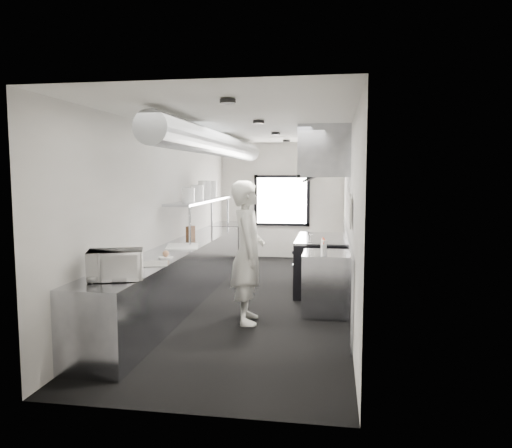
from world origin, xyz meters
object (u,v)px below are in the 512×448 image
at_px(bottle_station, 325,283).
at_px(squeeze_bottle_a, 323,250).
at_px(plate_stack_d, 212,189).
at_px(squeeze_bottle_c, 323,246).
at_px(deli_tub_b, 113,268).
at_px(pass_shelf, 202,201).
at_px(plate_stack_b, 197,193).
at_px(squeeze_bottle_b, 324,247).
at_px(range, 320,264).
at_px(line_cook, 248,252).
at_px(exhaust_hood, 325,154).
at_px(squeeze_bottle_d, 324,246).
at_px(plate_stack_c, 205,190).
at_px(squeeze_bottle_e, 323,244).
at_px(cutting_board, 182,246).
at_px(far_work_table, 229,243).
at_px(knife_block, 191,232).
at_px(prep_counter, 179,275).
at_px(small_plate, 166,257).
at_px(deli_tub_a, 111,269).
at_px(plate_stack_a, 188,195).
at_px(microwave, 115,265).

height_order(bottle_station, squeeze_bottle_a, squeeze_bottle_a).
bearing_deg(plate_stack_d, squeeze_bottle_c, -46.68).
bearing_deg(deli_tub_b, pass_shelf, 88.69).
relative_size(plate_stack_b, squeeze_bottle_b, 1.42).
bearing_deg(range, line_cook, -114.87).
relative_size(exhaust_hood, squeeze_bottle_d, 13.00).
relative_size(plate_stack_c, plate_stack_d, 1.03).
relative_size(range, squeeze_bottle_c, 8.60).
distance_m(line_cook, squeeze_bottle_e, 1.39).
relative_size(cutting_board, squeeze_bottle_d, 3.85).
bearing_deg(plate_stack_c, far_work_table, 88.27).
bearing_deg(range, pass_shelf, 172.33).
bearing_deg(line_cook, knife_block, 27.46).
distance_m(prep_counter, knife_block, 1.14).
bearing_deg(plate_stack_c, squeeze_bottle_d, -38.62).
bearing_deg(squeeze_bottle_a, squeeze_bottle_e, 92.02).
xyz_separation_m(knife_block, squeeze_bottle_c, (2.37, -1.16, -0.02)).
relative_size(squeeze_bottle_b, squeeze_bottle_e, 1.25).
bearing_deg(small_plate, pass_shelf, 94.20).
height_order(pass_shelf, knife_block, pass_shelf).
xyz_separation_m(range, squeeze_bottle_a, (0.09, -1.70, 0.51)).
bearing_deg(squeeze_bottle_e, far_work_table, 122.36).
bearing_deg(plate_stack_b, plate_stack_d, 90.74).
bearing_deg(deli_tub_a, cutting_board, 84.96).
bearing_deg(far_work_table, squeeze_bottle_a, -61.56).
bearing_deg(knife_block, deli_tub_a, -83.04).
bearing_deg(pass_shelf, squeeze_bottle_d, -34.22).
xyz_separation_m(cutting_board, knife_block, (-0.17, 1.00, 0.10)).
bearing_deg(squeeze_bottle_b, plate_stack_a, 157.56).
distance_m(prep_counter, pass_shelf, 1.85).
bearing_deg(cutting_board, deli_tub_a, -95.04).
bearing_deg(deli_tub_a, range, 55.04).
relative_size(deli_tub_b, squeeze_bottle_e, 0.97).
bearing_deg(microwave, plate_stack_b, 70.40).
xyz_separation_m(line_cook, microwave, (-1.19, -1.59, 0.08)).
height_order(pass_shelf, squeeze_bottle_a, pass_shelf).
bearing_deg(squeeze_bottle_d, cutting_board, 178.43).
relative_size(deli_tub_a, plate_stack_a, 0.55).
bearing_deg(pass_shelf, knife_block, -97.42).
xyz_separation_m(deli_tub_a, knife_block, (0.02, 3.10, 0.06)).
height_order(pass_shelf, bottle_station, pass_shelf).
distance_m(exhaust_hood, plate_stack_c, 2.46).
relative_size(deli_tub_b, squeeze_bottle_b, 0.78).
bearing_deg(plate_stack_a, squeeze_bottle_d, -16.46).
xyz_separation_m(line_cook, deli_tub_a, (-1.38, -1.29, -0.03)).
distance_m(line_cook, deli_tub_b, 1.86).
bearing_deg(line_cook, plate_stack_d, 13.29).
distance_m(knife_block, squeeze_bottle_a, 2.81).
bearing_deg(squeeze_bottle_d, squeeze_bottle_e, 94.04).
bearing_deg(exhaust_hood, squeeze_bottle_b, -88.66).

